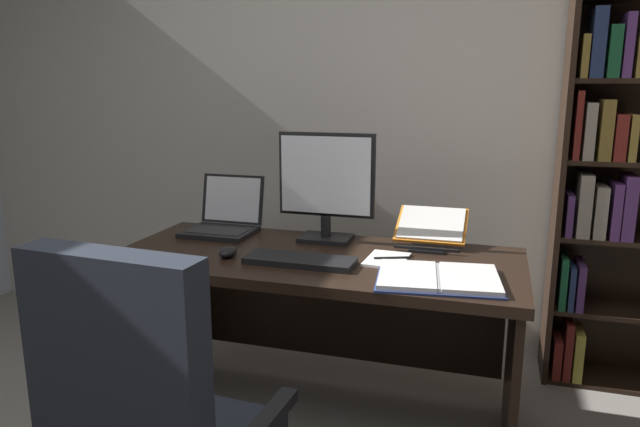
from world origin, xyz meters
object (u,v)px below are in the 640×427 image
(monitor, at_px, (326,188))
(pen, at_px, (392,258))
(desk, at_px, (321,296))
(computer_mouse, at_px, (228,252))
(laptop, at_px, (224,221))
(open_binder, at_px, (438,278))
(reading_stand_with_book, at_px, (431,228))
(notepad, at_px, (387,259))
(keyboard, at_px, (300,261))

(monitor, relative_size, pen, 3.35)
(desk, height_order, computer_mouse, computer_mouse)
(laptop, height_order, open_binder, laptop)
(computer_mouse, xyz_separation_m, reading_stand_with_book, (0.74, 0.43, 0.05))
(laptop, bearing_deg, notepad, -15.66)
(reading_stand_with_book, bearing_deg, pen, -111.22)
(keyboard, xyz_separation_m, computer_mouse, (-0.30, 0.00, 0.01))
(open_binder, relative_size, notepad, 2.18)
(keyboard, distance_m, notepad, 0.34)
(monitor, relative_size, keyboard, 1.12)
(reading_stand_with_book, bearing_deg, computer_mouse, -150.22)
(open_binder, bearing_deg, pen, 129.58)
(laptop, distance_m, keyboard, 0.61)
(keyboard, relative_size, reading_stand_with_book, 1.42)
(keyboard, bearing_deg, notepad, 23.26)
(pen, bearing_deg, reading_stand_with_book, 68.78)
(laptop, relative_size, open_binder, 0.67)
(desk, relative_size, notepad, 7.68)
(reading_stand_with_book, bearing_deg, desk, -151.63)
(reading_stand_with_book, bearing_deg, monitor, -170.75)
(open_binder, distance_m, notepad, 0.28)
(desk, xyz_separation_m, keyboard, (-0.03, -0.20, 0.21))
(computer_mouse, bearing_deg, open_binder, -3.47)
(monitor, distance_m, computer_mouse, 0.51)
(desk, distance_m, computer_mouse, 0.44)
(desk, xyz_separation_m, laptop, (-0.52, 0.16, 0.25))
(keyboard, bearing_deg, laptop, 144.00)
(desk, xyz_separation_m, notepad, (0.28, -0.07, 0.20))
(keyboard, distance_m, reading_stand_with_book, 0.62)
(keyboard, height_order, pen, keyboard)
(keyboard, xyz_separation_m, pen, (0.33, 0.13, 0.00))
(reading_stand_with_book, relative_size, open_binder, 0.64)
(reading_stand_with_book, bearing_deg, keyboard, -136.18)
(desk, xyz_separation_m, reading_stand_with_book, (0.42, 0.23, 0.27))
(monitor, relative_size, notepad, 2.23)
(computer_mouse, height_order, reading_stand_with_book, reading_stand_with_book)
(keyboard, distance_m, open_binder, 0.53)
(keyboard, relative_size, pen, 3.00)
(notepad, bearing_deg, pen, 0.00)
(notepad, bearing_deg, laptop, 164.34)
(notepad, bearing_deg, desk, 166.82)
(monitor, bearing_deg, notepad, -35.40)
(reading_stand_with_book, height_order, pen, reading_stand_with_book)
(pen, bearing_deg, notepad, 180.00)
(desk, bearing_deg, laptop, 163.00)
(reading_stand_with_book, bearing_deg, open_binder, -80.33)
(computer_mouse, distance_m, reading_stand_with_book, 0.86)
(computer_mouse, bearing_deg, laptop, 118.30)
(computer_mouse, distance_m, pen, 0.64)
(reading_stand_with_book, relative_size, notepad, 1.41)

